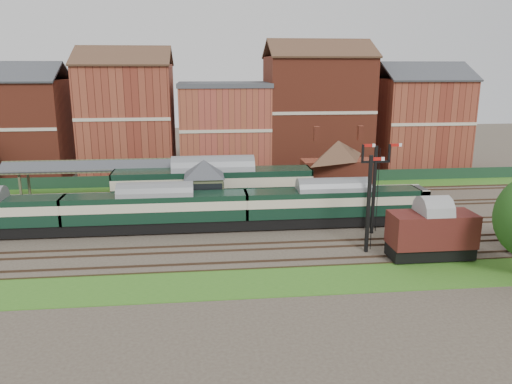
{
  "coord_description": "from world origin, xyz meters",
  "views": [
    {
      "loc": [
        -3.08,
        -44.15,
        14.75
      ],
      "look_at": [
        1.93,
        2.0,
        3.0
      ],
      "focal_mm": 35.0,
      "sensor_mm": 36.0,
      "label": 1
    }
  ],
  "objects": [
    {
      "name": "signal_box",
      "position": [
        -3.0,
        3.25,
        3.19
      ],
      "size": [
        5.4,
        5.4,
        6.0
      ],
      "color": "#63704F",
      "rests_on": "ground"
    },
    {
      "name": "platform",
      "position": [
        -5.0,
        9.75,
        0.5
      ],
      "size": [
        55.0,
        3.4,
        1.0
      ],
      "primitive_type": "cube",
      "color": "#2D2D2D",
      "rests_on": "ground"
    },
    {
      "name": "grass_front",
      "position": [
        0.0,
        -12.0,
        0.03
      ],
      "size": [
        90.0,
        5.0,
        0.06
      ],
      "primitive_type": "cube",
      "color": "#2D6619",
      "rests_on": "ground"
    },
    {
      "name": "semaphore_siding",
      "position": [
        10.02,
        -7.0,
        4.16
      ],
      "size": [
        1.23,
        0.25,
        8.0
      ],
      "color": "black",
      "rests_on": "ground"
    },
    {
      "name": "station_building",
      "position": [
        12.0,
        9.75,
        3.96
      ],
      "size": [
        8.1,
        8.1,
        5.9
      ],
      "color": "maroon",
      "rests_on": "platform"
    },
    {
      "name": "semaphore_bracket",
      "position": [
        12.04,
        -2.5,
        4.63
      ],
      "size": [
        3.6,
        0.25,
        8.18
      ],
      "color": "black",
      "rests_on": "ground"
    },
    {
      "name": "grass_back",
      "position": [
        0.0,
        16.0,
        0.03
      ],
      "size": [
        90.0,
        4.5,
        0.06
      ],
      "primitive_type": "cube",
      "color": "#2D6619",
      "rests_on": "ground"
    },
    {
      "name": "fence",
      "position": [
        0.0,
        18.0,
        0.75
      ],
      "size": [
        90.0,
        0.12,
        1.5
      ],
      "primitive_type": "cube",
      "color": "#193823",
      "rests_on": "ground"
    },
    {
      "name": "brick_hut",
      "position": [
        5.0,
        3.25,
        1.2
      ],
      "size": [
        3.2,
        2.64,
        2.94
      ],
      "color": "maroon",
      "rests_on": "ground"
    },
    {
      "name": "platform_railcar",
      "position": [
        -2.05,
        6.5,
        2.73
      ],
      "size": [
        20.45,
        3.22,
        4.71
      ],
      "color": "black",
      "rests_on": "ground"
    },
    {
      "name": "canopy",
      "position": [
        -11.0,
        9.75,
        4.58
      ],
      "size": [
        26.0,
        3.89,
        4.08
      ],
      "color": "#42492D",
      "rests_on": "platform"
    },
    {
      "name": "town_backdrop",
      "position": [
        -0.18,
        25.0,
        7.0
      ],
      "size": [
        69.0,
        10.0,
        16.0
      ],
      "color": "maroon",
      "rests_on": "ground"
    },
    {
      "name": "goods_van_a",
      "position": [
        14.48,
        -9.0,
        2.23
      ],
      "size": [
        6.51,
        2.82,
        3.95
      ],
      "color": "black",
      "rests_on": "ground"
    },
    {
      "name": "dmu_train",
      "position": [
        -7.38,
        0.0,
        2.22
      ],
      "size": [
        49.04,
        2.58,
        3.77
      ],
      "color": "black",
      "rests_on": "ground"
    },
    {
      "name": "ground",
      "position": [
        0.0,
        0.0,
        0.0
      ],
      "size": [
        160.0,
        160.0,
        0.0
      ],
      "primitive_type": "plane",
      "color": "#473D33",
      "rests_on": "ground"
    }
  ]
}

